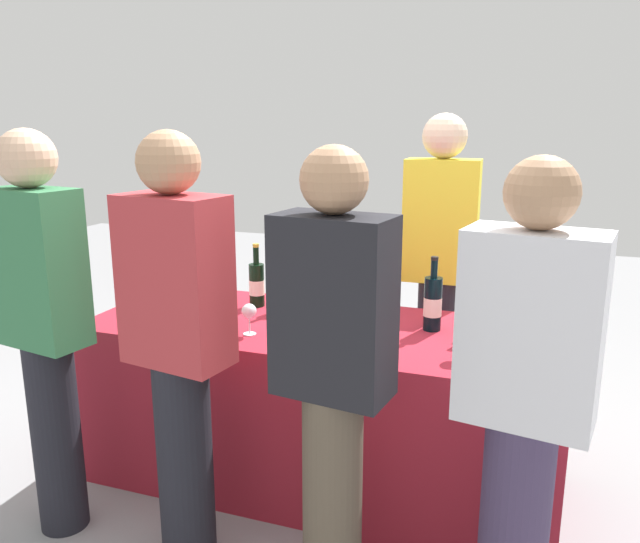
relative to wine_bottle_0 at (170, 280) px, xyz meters
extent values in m
plane|color=gray|center=(0.85, -0.10, -0.88)|extent=(12.00, 12.00, 0.00)
cube|color=maroon|center=(0.85, -0.10, -0.50)|extent=(2.11, 0.82, 0.76)
cylinder|color=black|center=(0.00, 0.00, 0.00)|extent=(0.07, 0.07, 0.22)
cylinder|color=black|center=(0.00, 0.00, 0.14)|extent=(0.03, 0.03, 0.07)
cylinder|color=gold|center=(0.00, 0.00, 0.19)|extent=(0.03, 0.03, 0.02)
cylinder|color=silver|center=(0.00, 0.00, -0.01)|extent=(0.07, 0.07, 0.08)
cylinder|color=black|center=(0.14, 0.01, 0.00)|extent=(0.06, 0.06, 0.23)
cylinder|color=black|center=(0.14, 0.01, 0.16)|extent=(0.02, 0.02, 0.07)
cylinder|color=gold|center=(0.14, 0.01, 0.20)|extent=(0.03, 0.03, 0.02)
cylinder|color=silver|center=(0.14, 0.01, -0.01)|extent=(0.07, 0.07, 0.08)
cylinder|color=black|center=(0.45, 0.08, -0.01)|extent=(0.08, 0.08, 0.21)
cylinder|color=black|center=(0.45, 0.08, 0.14)|extent=(0.03, 0.03, 0.09)
cylinder|color=gold|center=(0.45, 0.08, 0.19)|extent=(0.03, 0.03, 0.02)
cylinder|color=silver|center=(0.45, 0.08, -0.02)|extent=(0.08, 0.08, 0.07)
cylinder|color=black|center=(0.61, 0.07, -0.01)|extent=(0.07, 0.07, 0.20)
cylinder|color=black|center=(0.61, 0.07, 0.13)|extent=(0.03, 0.03, 0.08)
cylinder|color=gold|center=(0.61, 0.07, 0.18)|extent=(0.03, 0.03, 0.02)
cylinder|color=silver|center=(0.61, 0.07, -0.02)|extent=(0.07, 0.07, 0.07)
cylinder|color=black|center=(0.71, 0.11, -0.01)|extent=(0.07, 0.07, 0.21)
cylinder|color=black|center=(0.71, 0.11, 0.14)|extent=(0.03, 0.03, 0.08)
cylinder|color=gold|center=(0.71, 0.11, 0.19)|extent=(0.03, 0.03, 0.02)
cylinder|color=silver|center=(0.71, 0.11, -0.02)|extent=(0.07, 0.07, 0.07)
cylinder|color=black|center=(0.96, 0.09, -0.01)|extent=(0.08, 0.08, 0.21)
cylinder|color=black|center=(0.96, 0.09, 0.14)|extent=(0.03, 0.03, 0.08)
cylinder|color=black|center=(0.96, 0.09, 0.18)|extent=(0.03, 0.03, 0.02)
cylinder|color=silver|center=(0.96, 0.09, -0.02)|extent=(0.08, 0.08, 0.07)
cylinder|color=black|center=(1.33, 0.00, 0.00)|extent=(0.08, 0.08, 0.24)
cylinder|color=black|center=(1.33, 0.00, 0.16)|extent=(0.03, 0.03, 0.08)
cylinder|color=black|center=(1.33, 0.00, 0.21)|extent=(0.03, 0.03, 0.02)
cylinder|color=silver|center=(1.33, 0.00, -0.01)|extent=(0.08, 0.08, 0.08)
cylinder|color=black|center=(1.53, 0.03, -0.01)|extent=(0.07, 0.07, 0.22)
cylinder|color=black|center=(1.53, 0.03, 0.15)|extent=(0.03, 0.03, 0.09)
cylinder|color=gold|center=(1.53, 0.03, 0.20)|extent=(0.03, 0.03, 0.02)
cylinder|color=silver|center=(1.53, 0.03, -0.02)|extent=(0.07, 0.07, 0.08)
cylinder|color=silver|center=(0.25, -0.30, -0.11)|extent=(0.06, 0.06, 0.00)
cylinder|color=silver|center=(0.25, -0.30, -0.08)|extent=(0.01, 0.01, 0.07)
sphere|color=silver|center=(0.25, -0.30, -0.01)|extent=(0.06, 0.06, 0.06)
cylinder|color=silver|center=(0.44, -0.21, -0.11)|extent=(0.06, 0.06, 0.00)
cylinder|color=silver|center=(0.44, -0.21, -0.08)|extent=(0.01, 0.01, 0.07)
sphere|color=silver|center=(0.44, -0.21, -0.01)|extent=(0.07, 0.07, 0.07)
sphere|color=#590C19|center=(0.44, -0.21, -0.02)|extent=(0.04, 0.04, 0.04)
cylinder|color=silver|center=(0.60, -0.32, -0.11)|extent=(0.06, 0.06, 0.00)
cylinder|color=silver|center=(0.60, -0.32, -0.07)|extent=(0.01, 0.01, 0.07)
sphere|color=silver|center=(0.60, -0.32, -0.01)|extent=(0.06, 0.06, 0.06)
sphere|color=#590C19|center=(0.60, -0.32, -0.02)|extent=(0.04, 0.04, 0.04)
cylinder|color=silver|center=(0.84, -0.30, -0.11)|extent=(0.07, 0.07, 0.00)
cylinder|color=silver|center=(0.84, -0.30, -0.07)|extent=(0.01, 0.01, 0.08)
sphere|color=silver|center=(0.84, -0.30, 0.00)|extent=(0.07, 0.07, 0.07)
sphere|color=#590C19|center=(0.84, -0.30, -0.01)|extent=(0.04, 0.04, 0.04)
cylinder|color=silver|center=(0.99, -0.31, -0.11)|extent=(0.07, 0.07, 0.00)
cylinder|color=silver|center=(0.99, -0.31, -0.07)|extent=(0.01, 0.01, 0.08)
sphere|color=silver|center=(0.99, -0.31, -0.01)|extent=(0.06, 0.06, 0.06)
sphere|color=#590C19|center=(0.99, -0.31, -0.02)|extent=(0.03, 0.03, 0.03)
cylinder|color=silver|center=(1.50, -0.30, -0.11)|extent=(0.06, 0.06, 0.00)
cylinder|color=silver|center=(1.50, -0.30, -0.07)|extent=(0.01, 0.01, 0.08)
sphere|color=silver|center=(1.50, -0.30, 0.00)|extent=(0.07, 0.07, 0.07)
sphere|color=#590C19|center=(1.50, -0.30, -0.01)|extent=(0.04, 0.04, 0.04)
cylinder|color=silver|center=(0.19, -0.13, -0.02)|extent=(0.18, 0.18, 0.19)
cylinder|color=black|center=(1.26, 0.60, -0.46)|extent=(0.21, 0.21, 0.84)
cube|color=yellow|center=(1.26, 0.60, 0.28)|extent=(0.38, 0.22, 0.63)
sphere|color=beige|center=(1.26, 0.60, 0.71)|extent=(0.23, 0.23, 0.23)
cylinder|color=black|center=(-0.05, -0.81, -0.47)|extent=(0.19, 0.19, 0.81)
cube|color=#337247|center=(-0.05, -0.81, 0.24)|extent=(0.38, 0.25, 0.61)
sphere|color=#D8AD8C|center=(-0.05, -0.81, 0.65)|extent=(0.22, 0.22, 0.22)
cylinder|color=black|center=(0.55, -0.80, -0.47)|extent=(0.21, 0.21, 0.81)
cube|color=#B23338|center=(0.55, -0.80, 0.24)|extent=(0.41, 0.27, 0.61)
sphere|color=tan|center=(0.55, -0.80, 0.65)|extent=(0.22, 0.22, 0.22)
cylinder|color=brown|center=(1.14, -0.82, -0.48)|extent=(0.21, 0.21, 0.79)
cube|color=black|center=(1.14, -0.82, 0.21)|extent=(0.40, 0.26, 0.59)
sphere|color=tan|center=(1.14, -0.82, 0.61)|extent=(0.21, 0.21, 0.21)
cylinder|color=#3F3351|center=(1.74, -0.79, -0.49)|extent=(0.22, 0.22, 0.78)
cube|color=silver|center=(1.74, -0.79, 0.19)|extent=(0.43, 0.28, 0.58)
sphere|color=tan|center=(1.74, -0.79, 0.59)|extent=(0.21, 0.21, 0.21)
camera|label=1|loc=(1.73, -2.63, 0.78)|focal=34.97mm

